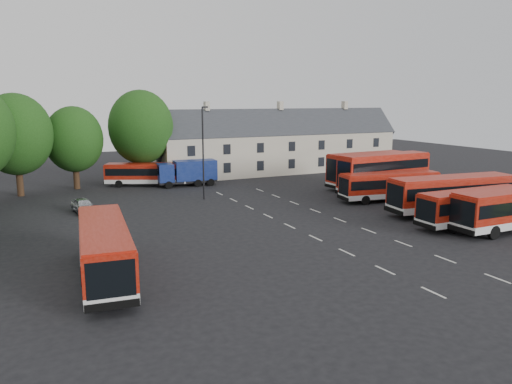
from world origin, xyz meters
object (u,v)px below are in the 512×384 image
(bus_dd_south, at_px, (384,172))
(bus_west, at_px, (104,246))
(silver_car, at_px, (83,206))
(lamppost, at_px, (203,150))
(box_truck, at_px, (188,172))

(bus_dd_south, xyz_separation_m, bus_west, (-31.79, -13.81, -0.61))
(bus_west, distance_m, silver_car, 18.69)
(bus_dd_south, height_order, bus_west, bus_dd_south)
(bus_west, height_order, lamppost, lamppost)
(bus_west, xyz_separation_m, silver_car, (0.92, 18.63, -1.28))
(bus_dd_south, bearing_deg, bus_west, -159.40)
(silver_car, xyz_separation_m, lamppost, (12.23, 1.23, 4.47))
(bus_dd_south, xyz_separation_m, box_truck, (-17.62, 14.68, -0.84))
(bus_west, bearing_deg, lamppost, -27.80)
(silver_car, bearing_deg, bus_dd_south, -17.02)
(bus_west, xyz_separation_m, box_truck, (14.17, 28.49, -0.23))
(bus_west, height_order, silver_car, bus_west)
(silver_car, distance_m, lamppost, 13.08)
(bus_west, bearing_deg, box_truck, -20.72)
(bus_west, height_order, box_truck, bus_west)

